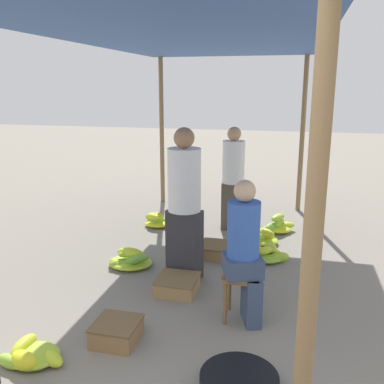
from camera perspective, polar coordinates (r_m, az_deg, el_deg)
name	(u,v)px	position (r m, az deg, el deg)	size (l,w,h in m)	color
canopy_post_front_right	(309,296)	(1.86, 15.27, -13.27)	(0.08, 0.08, 2.68)	olive
canopy_post_back_left	(162,132)	(8.04, -4.05, 8.02)	(0.08, 0.08, 2.68)	olive
canopy_post_back_right	(302,135)	(7.66, 14.49, 7.32)	(0.08, 0.08, 2.68)	olive
canopy_tarp	(188,35)	(4.81, -0.54, 20.23)	(2.94, 6.35, 0.04)	#33569E
stool	(242,283)	(4.13, 6.67, -11.98)	(0.34, 0.34, 0.47)	brown
vendor_seated	(245,249)	(3.99, 7.09, -7.54)	(0.43, 0.43, 1.37)	#384766
basin_black	(239,384)	(3.42, 6.29, -24.06)	(0.58, 0.58, 0.14)	black
banana_pile_left_0	(30,355)	(3.92, -20.78, -19.71)	(0.59, 0.44, 0.15)	#C7D429
banana_pile_left_1	(130,260)	(5.39, -8.23, -8.99)	(0.55, 0.56, 0.24)	#A8C72E
banana_pile_left_2	(159,221)	(6.81, -4.48, -3.88)	(0.54, 0.37, 0.23)	#A7C72E
banana_pile_right_0	(262,238)	(6.15, 9.34, -6.03)	(0.46, 0.41, 0.23)	#C8D428
banana_pile_right_1	(278,226)	(6.66, 11.35, -4.46)	(0.49, 0.47, 0.28)	#A5C62F
banana_pile_right_2	(267,254)	(5.62, 10.03, -8.11)	(0.56, 0.48, 0.20)	yellow
crate_near	(218,250)	(5.63, 3.46, -7.78)	(0.44, 0.44, 0.17)	olive
crate_mid	(117,332)	(3.97, -10.02, -17.88)	(0.39, 0.39, 0.19)	olive
crate_far	(177,285)	(4.73, -1.98, -12.23)	(0.44, 0.44, 0.16)	#9E7A4C
shopper_walking_mid	(185,202)	(4.78, -0.97, -1.39)	(0.44, 0.44, 1.74)	#2D2D33
shopper_walking_far	(233,177)	(6.52, 5.52, 1.99)	(0.38, 0.38, 1.58)	#4C4238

